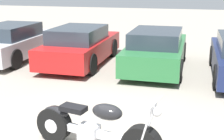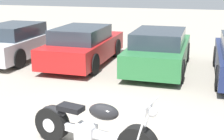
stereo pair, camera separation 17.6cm
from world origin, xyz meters
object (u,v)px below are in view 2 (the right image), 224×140
(parked_car_red, at_px, (84,46))
(parked_car_green, at_px, (159,50))
(parked_car_silver, at_px, (17,42))
(motorcycle, at_px, (90,128))

(parked_car_red, relative_size, parked_car_green, 1.00)
(parked_car_silver, bearing_deg, parked_car_red, -0.10)
(motorcycle, distance_m, parked_car_silver, 7.34)
(motorcycle, distance_m, parked_car_red, 5.93)
(parked_car_green, bearing_deg, parked_car_silver, 179.95)
(motorcycle, bearing_deg, parked_car_silver, 131.63)
(parked_car_silver, xyz_separation_m, parked_car_green, (5.24, -0.00, 0.00))
(parked_car_red, bearing_deg, parked_car_green, 0.01)
(parked_car_red, xyz_separation_m, parked_car_green, (2.62, 0.00, 0.00))
(parked_car_silver, relative_size, parked_car_red, 1.00)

